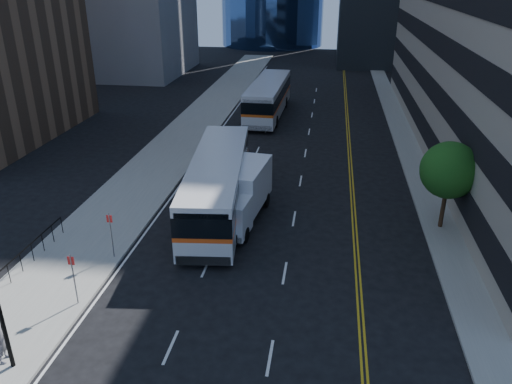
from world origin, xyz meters
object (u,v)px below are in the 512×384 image
box_truck (241,194)px  pedestrian (0,339)px  bus_front (218,183)px  bus_rear (268,97)px  street_tree (449,170)px

box_truck → pedestrian: (-6.81, -13.19, -0.54)m
box_truck → pedestrian: bearing=-110.5°
bus_front → pedestrian: bus_front is taller
bus_front → box_truck: size_ratio=2.02×
bus_rear → pedestrian: (-5.47, -36.89, -0.78)m
street_tree → bus_front: (-13.23, 0.27, -1.72)m
street_tree → box_truck: (-11.66, -0.58, -1.97)m
street_tree → bus_rear: size_ratio=0.37×
street_tree → box_truck: bearing=-177.1°
pedestrian → street_tree: bearing=-66.1°
bus_rear → box_truck: bus_rear is taller
street_tree → box_truck: 11.84m
street_tree → pedestrian: bearing=-143.3°
pedestrian → box_truck: bearing=-40.1°
bus_front → bus_rear: bus_front is taller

